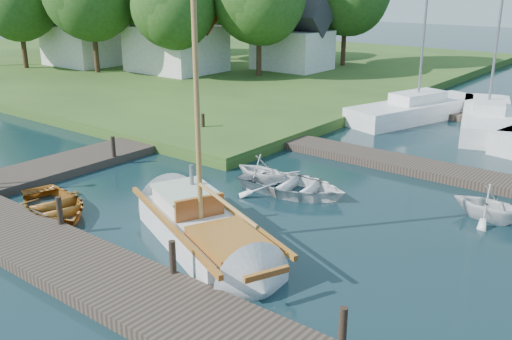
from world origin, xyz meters
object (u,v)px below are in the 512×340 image
Objects in this scene: tree_2 at (174,5)px; tender_b at (262,168)px; marina_boat_1 at (487,117)px; mooring_post_2 at (173,257)px; mooring_post_4 at (113,147)px; house_c at (292,40)px; sailboat at (207,235)px; dinghy at (53,202)px; house_b at (84,35)px; tender_d at (491,201)px; marina_boat_0 at (417,108)px; tender_c at (292,182)px; mooring_post_1 at (60,211)px; house_a at (176,36)px; mooring_post_3 at (343,327)px; mooring_post_5 at (203,122)px.

tender_b is at bearing -36.03° from tree_2.
mooring_post_2 is at bearing 159.49° from marina_boat_1.
house_c is at bearing 107.65° from mooring_post_4.
sailboat reaches higher than mooring_post_4.
house_b reaches higher than dinghy.
marina_boat_1 is at bearing 21.72° from tender_d.
tender_c is at bearing -157.38° from marina_boat_0.
marina_boat_0 is at bearing 83.91° from mooring_post_1.
dinghy is 0.60× the size of house_b.
house_c is (6.00, 6.00, -0.38)m from house_a.
mooring_post_3 is 0.23× the size of dinghy.
tree_2 reaches higher than mooring_post_2.
house_a reaches higher than tender_b.
marina_boat_0 is at bearing 57.23° from mooring_post_5.
mooring_post_3 is 8.79m from tender_c.
mooring_post_3 is at bearing 0.00° from mooring_post_1.
house_c reaches higher than mooring_post_5.
tender_d is 29.06m from house_a.
mooring_post_5 is at bearing 30.50° from dinghy.
mooring_post_2 is 0.21× the size of tender_c.
mooring_post_4 is at bearing -72.35° from house_c.
tree_2 is (-19.50, 19.05, 4.55)m from mooring_post_2.
tender_b reaches higher than tender_c.
tender_c is (7.25, -3.36, -0.31)m from mooring_post_5.
house_a is (-17.00, 21.00, 2.26)m from mooring_post_1.
tender_d is (10.62, 7.72, 0.23)m from dinghy.
mooring_post_4 is (-13.00, 5.00, 0.00)m from mooring_post_3.
marina_boat_1 is at bearing 74.45° from mooring_post_1.
tender_c is at bearing -34.21° from tree_2.
house_c is at bearing 63.30° from tree_2.
marina_boat_1 reaches higher than house_b.
house_c reaches higher than mooring_post_2.
house_a is at bearing 102.69° from marina_boat_0.
tree_2 is (-16.79, 12.21, 4.70)m from tender_b.
tender_b is 0.36× the size of house_b.
sailboat is 17.60m from marina_boat_0.
tender_b is at bearing -37.00° from house_a.
mooring_post_5 is 11.22m from marina_boat_0.
mooring_post_3 is 8.45m from tender_d.
house_b is at bearing 67.60° from dinghy.
house_c reaches higher than mooring_post_3.
tender_d is at bearing -6.75° from mooring_post_5.
house_b reaches higher than tender_c.
marina_boat_1 is 1.75× the size of house_a.
house_b is (-34.11, 10.55, 2.19)m from tender_d.
tree_2 is at bearing 128.05° from mooring_post_4.
marina_boat_1 is (6.99, 18.97, 0.21)m from dinghy.
mooring_post_4 is at bearing -50.91° from house_a.
house_a is (-20.76, 19.08, 2.62)m from sailboat.
dinghy is at bearing -70.14° from house_c.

